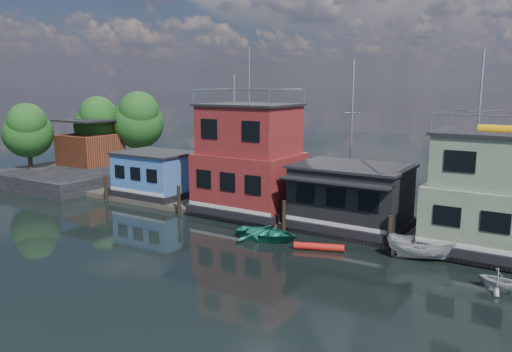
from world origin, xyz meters
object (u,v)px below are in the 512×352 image
Objects in this scene: houseboat_dark at (351,196)px; dinghy_teal at (267,233)px; houseboat_red at (249,161)px; houseboat_green at (504,195)px; houseboat_blue at (155,174)px; red_kayak at (319,247)px; motorboat at (422,247)px; dinghy_white at (500,280)px.

houseboat_dark is 1.84× the size of dinghy_teal.
houseboat_red is 1.41× the size of houseboat_green.
houseboat_blue is 2.18× the size of red_kayak.
houseboat_dark reaches higher than motorboat.
houseboat_green reaches higher than motorboat.
red_kayak is (-9.73, 0.75, -0.34)m from dinghy_white.
houseboat_red is at bearing 179.86° from houseboat_dark.
houseboat_dark is at bearing 69.41° from dinghy_white.
houseboat_green is 10.73m from red_kayak.
houseboat_dark reaches higher than dinghy_white.
motorboat is (5.47, -3.10, -1.69)m from houseboat_dark.
red_kayak is (17.45, -4.69, -1.99)m from houseboat_blue.
motorboat is at bearing 69.80° from dinghy_white.
houseboat_blue reaches higher than red_kayak.
dinghy_teal is 1.06× the size of motorboat.
houseboat_red is at bearing 35.92° from dinghy_teal.
houseboat_blue is at bearing -180.00° from houseboat_green.
dinghy_white is 0.52× the size of dinghy_teal.
houseboat_green reaches higher than dinghy_teal.
motorboat is 5.76m from red_kayak.
houseboat_green is (26.50, 0.00, 1.34)m from houseboat_blue.
houseboat_dark is at bearing -0.14° from houseboat_red.
houseboat_red is 18.84m from dinghy_white.
dinghy_teal is at bearing -128.87° from houseboat_dark.
houseboat_red reaches higher than houseboat_blue.
houseboat_blue is 27.77m from dinghy_white.
houseboat_blue reaches higher than dinghy_teal.
houseboat_dark is 0.88× the size of houseboat_green.
red_kayak is at bearing 94.27° from dinghy_white.
houseboat_dark is 2.52× the size of red_kayak.
dinghy_white is (27.18, -5.44, -1.65)m from houseboat_blue.
motorboat is 1.29× the size of red_kayak.
dinghy_teal is 3.64m from red_kayak.
houseboat_red is 3.13× the size of motorboat.
houseboat_red is 14.23m from motorboat.
red_kayak is at bearing -98.73° from dinghy_teal.
houseboat_blue is 1.60× the size of dinghy_teal.
houseboat_red is 5.66× the size of dinghy_white.
houseboat_red is 7.30m from dinghy_teal.
houseboat_blue is 3.05× the size of dinghy_white.
houseboat_blue is 14.67m from dinghy_teal.
houseboat_green reaches higher than dinghy_white.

